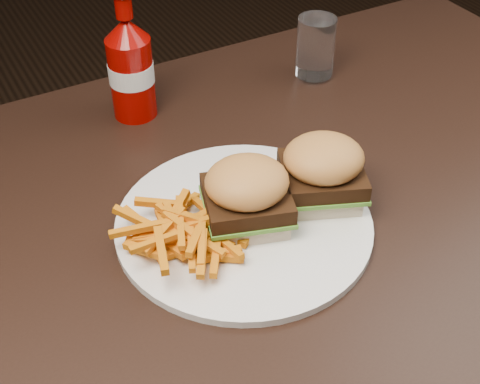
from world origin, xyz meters
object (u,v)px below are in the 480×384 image
ketchup_bottle (132,80)px  tumbler (316,47)px  dining_table (294,196)px  plate (244,224)px

ketchup_bottle → tumbler: 0.31m
dining_table → tumbler: size_ratio=12.04×
tumbler → dining_table: bearing=-128.5°
plate → ketchup_bottle: ketchup_bottle is taller
dining_table → tumbler: bearing=51.5°
dining_table → tumbler: (0.19, 0.23, 0.08)m
ketchup_bottle → tumbler: size_ratio=1.36×
plate → tumbler: 0.40m
plate → dining_table: bearing=20.7°
dining_table → plate: (-0.10, -0.04, 0.03)m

